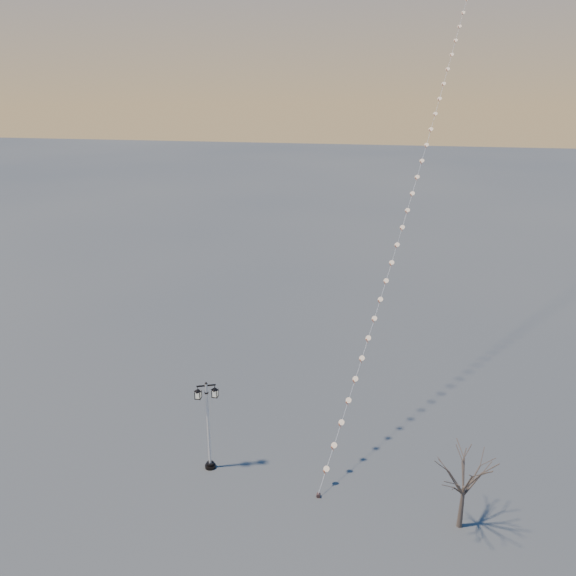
# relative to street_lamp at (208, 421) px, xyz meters

# --- Properties ---
(ground) EXTENTS (300.00, 300.00, 0.00)m
(ground) POSITION_rel_street_lamp_xyz_m (3.45, -3.32, -2.78)
(ground) COLOR #454745
(ground) RESTS_ON ground
(street_lamp) EXTENTS (1.22, 0.73, 5.02)m
(street_lamp) POSITION_rel_street_lamp_xyz_m (0.00, 0.00, 0.00)
(street_lamp) COLOR black
(street_lamp) RESTS_ON ground
(bare_tree) EXTENTS (2.38, 2.38, 3.96)m
(bare_tree) POSITION_rel_street_lamp_xyz_m (12.39, -2.25, -0.03)
(bare_tree) COLOR #493C31
(bare_tree) RESTS_ON ground
(kite_train) EXTENTS (10.78, 37.93, 35.10)m
(kite_train) POSITION_rel_street_lamp_xyz_m (10.93, 17.32, 14.67)
(kite_train) COLOR #362320
(kite_train) RESTS_ON ground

